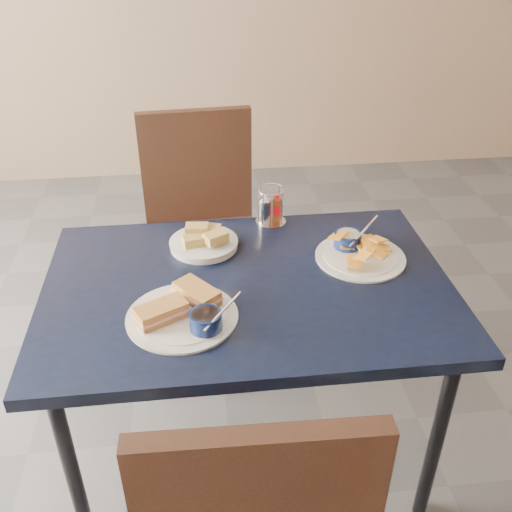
{
  "coord_description": "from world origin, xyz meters",
  "views": [
    {
      "loc": [
        -0.07,
        -1.48,
        1.75
      ],
      "look_at": [
        0.1,
        -0.02,
        0.82
      ],
      "focal_mm": 40.0,
      "sensor_mm": 36.0,
      "label": 1
    }
  ],
  "objects": [
    {
      "name": "condiment_caddy",
      "position": [
        0.19,
        0.32,
        0.81
      ],
      "size": [
        0.11,
        0.11,
        0.14
      ],
      "color": "silver",
      "rests_on": "dining_table"
    },
    {
      "name": "chair_far",
      "position": [
        -0.04,
        0.71,
        0.58
      ],
      "size": [
        0.51,
        0.49,
        1.01
      ],
      "color": "black",
      "rests_on": "ground"
    },
    {
      "name": "plantain_plate",
      "position": [
        0.45,
        0.06,
        0.77
      ],
      "size": [
        0.29,
        0.29,
        0.12
      ],
      "color": "white",
      "rests_on": "dining_table"
    },
    {
      "name": "dining_table",
      "position": [
        0.07,
        -0.06,
        0.69
      ],
      "size": [
        1.25,
        0.83,
        0.75
      ],
      "color": "black",
      "rests_on": "ground"
    },
    {
      "name": "sandwich_plate",
      "position": [
        -0.12,
        -0.21,
        0.77
      ],
      "size": [
        0.32,
        0.32,
        0.12
      ],
      "color": "white",
      "rests_on": "dining_table"
    },
    {
      "name": "ground",
      "position": [
        0.0,
        0.0,
        0.0
      ],
      "size": [
        6.0,
        6.0,
        0.0
      ],
      "primitive_type": "plane",
      "color": "#505055",
      "rests_on": "ground"
    },
    {
      "name": "bread_basket",
      "position": [
        -0.05,
        0.17,
        0.77
      ],
      "size": [
        0.23,
        0.23,
        0.07
      ],
      "color": "white",
      "rests_on": "dining_table"
    }
  ]
}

